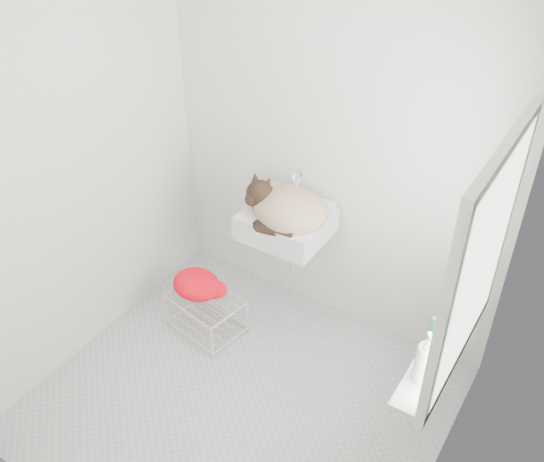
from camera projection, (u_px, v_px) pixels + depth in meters
The scene contains 15 objects.
floor at pixel (241, 401), 3.58m from camera, with size 2.20×2.00×0.02m, color #B5B5B5.
back_wall at pixel (334, 142), 3.54m from camera, with size 2.20×0.02×2.50m, color silver.
right_wall at pixel (465, 314), 2.37m from camera, with size 0.02×2.00×2.50m, color silver.
left_wall at pixel (69, 164), 3.33m from camera, with size 0.02×2.00×2.50m, color silver.
window_glass at pixel (482, 265), 2.46m from camera, with size 0.01×0.80×1.00m, color white.
window_frame at pixel (478, 264), 2.46m from camera, with size 0.04×0.90×1.10m, color white.
windowsill at pixel (443, 348), 2.79m from camera, with size 0.16×0.88×0.04m, color white.
sink at pixel (286, 213), 3.66m from camera, with size 0.49×0.43×0.20m, color white.
faucet at pixel (302, 180), 3.70m from camera, with size 0.18×0.13×0.18m, color silver, non-canonical shape.
cat at pixel (287, 209), 3.62m from camera, with size 0.52×0.45×0.30m.
wire_rack at pixel (206, 312), 3.98m from camera, with size 0.45×0.31×0.27m, color silver.
towel at pixel (197, 289), 3.93m from camera, with size 0.33×0.24×0.14m, color #FB0F00.
bottle_a at pixel (422, 379), 2.62m from camera, with size 0.09×0.09×0.22m, color white.
bottle_b at pixel (440, 346), 2.78m from camera, with size 0.10×0.10×0.21m, color #1D8063.
bottle_c at pixel (454, 321), 2.91m from camera, with size 0.13×0.13×0.17m, color white.
Camera 1 is at (1.40, -1.87, 2.89)m, focal length 40.46 mm.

